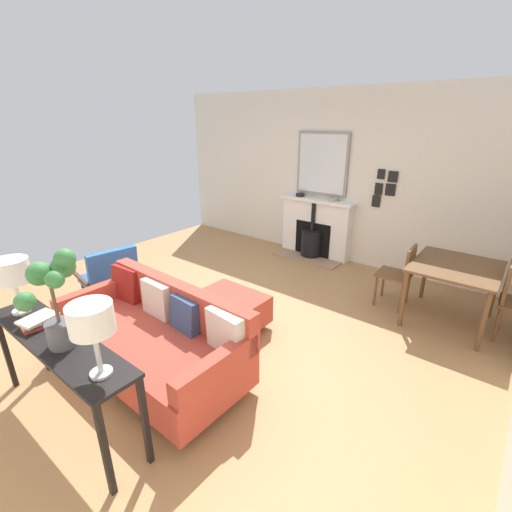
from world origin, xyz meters
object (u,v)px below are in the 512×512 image
object	(u,v)px
table_lamp_far_end	(91,321)
dining_table	(455,273)
mantel_bowl_far	(333,199)
table_lamp_near_end	(11,272)
ottoman	(230,308)
sofa	(155,337)
potted_plant	(54,293)
armchair_accent	(110,274)
console_table	(59,350)
fireplace	(315,231)
mantel_bowl_near	(300,195)
book_stack	(38,321)
dining_chair_near_fireplace	(401,271)

from	to	relation	value
table_lamp_far_end	dining_table	distance (m)	3.82
mantel_bowl_far	table_lamp_near_end	world-z (taller)	table_lamp_near_end
ottoman	sofa	bearing A→B (deg)	-4.64
table_lamp_far_end	potted_plant	world-z (taller)	potted_plant
armchair_accent	sofa	bearing A→B (deg)	73.53
table_lamp_far_end	console_table	bearing A→B (deg)	-90.00
fireplace	mantel_bowl_far	bearing A→B (deg)	94.13
potted_plant	dining_table	distance (m)	4.02
fireplace	ottoman	world-z (taller)	fireplace
dining_table	mantel_bowl_near	bearing A→B (deg)	-109.89
console_table	book_stack	size ratio (longest dim) A/B	5.83
ottoman	potted_plant	bearing A→B (deg)	1.15
armchair_accent	book_stack	distance (m)	1.77
mantel_bowl_far	ottoman	size ratio (longest dim) A/B	0.18
armchair_accent	book_stack	bearing A→B (deg)	43.19
mantel_bowl_near	mantel_bowl_far	size ratio (longest dim) A/B	1.07
table_lamp_far_end	book_stack	world-z (taller)	table_lamp_far_end
mantel_bowl_far	dining_chair_near_fireplace	size ratio (longest dim) A/B	0.17
mantel_bowl_far	table_lamp_near_end	distance (m)	4.54
sofa	table_lamp_far_end	bearing A→B (deg)	37.33
armchair_accent	dining_table	xyz separation A→B (m)	(-2.26, 3.49, 0.20)
table_lamp_far_end	mantel_bowl_far	bearing A→B (deg)	-171.39
potted_plant	book_stack	bearing A→B (deg)	-87.98
mantel_bowl_near	mantel_bowl_far	world-z (taller)	mantel_bowl_far
mantel_bowl_near	dining_chair_near_fireplace	size ratio (longest dim) A/B	0.18
potted_plant	dining_chair_near_fireplace	bearing A→B (deg)	159.45
ottoman	console_table	size ratio (longest dim) A/B	0.47
potted_plant	table_lamp_far_end	bearing A→B (deg)	88.42
table_lamp_far_end	dining_chair_near_fireplace	world-z (taller)	table_lamp_far_end
sofa	potted_plant	world-z (taller)	potted_plant
fireplace	book_stack	bearing A→B (deg)	0.66
mantel_bowl_near	ottoman	bearing A→B (deg)	15.90
console_table	potted_plant	bearing A→B (deg)	96.95
dining_chair_near_fireplace	table_lamp_near_end	bearing A→B (deg)	-30.31
mantel_bowl_far	console_table	world-z (taller)	mantel_bowl_far
armchair_accent	potted_plant	bearing A→B (deg)	51.96
sofa	armchair_accent	xyz separation A→B (m)	(-0.44, -1.47, 0.09)
mantel_bowl_far	table_lamp_near_end	bearing A→B (deg)	-7.28
console_table	dining_table	size ratio (longest dim) A/B	1.67
sofa	potted_plant	xyz separation A→B (m)	(0.81, 0.12, 0.83)
sofa	potted_plant	distance (m)	1.16
dining_table	dining_chair_near_fireplace	distance (m)	0.61
book_stack	ottoman	bearing A→B (deg)	168.33
table_lamp_near_end	table_lamp_far_end	size ratio (longest dim) A/B	0.95
dining_chair_near_fireplace	console_table	bearing A→B (deg)	-22.11
sofa	ottoman	xyz separation A→B (m)	(-0.98, 0.08, -0.10)
sofa	armchair_accent	distance (m)	1.54
mantel_bowl_near	sofa	distance (m)	3.80
armchair_accent	potted_plant	size ratio (longest dim) A/B	1.12
console_table	mantel_bowl_far	bearing A→B (deg)	-179.32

